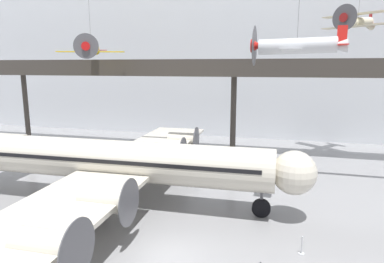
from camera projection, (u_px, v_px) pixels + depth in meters
The scene contains 8 objects.
ground_plane at pixel (167, 257), 19.04m from camera, with size 260.00×260.00×0.00m, color gray.
hangar_back_wall at pixel (244, 54), 49.94m from camera, with size 140.00×3.00×24.35m.
mezzanine_walkway at pixel (233, 74), 40.12m from camera, with size 110.00×3.20×11.22m.
airliner_silver_main at pixel (109, 161), 26.10m from camera, with size 30.62×34.52×9.21m.
suspended_plane_silver_racer at pixel (297, 46), 26.26m from camera, with size 7.13×8.76×8.82m.
suspended_plane_cream_biplane at pixel (358, 22), 37.42m from camera, with size 6.81×6.36×5.31m.
suspended_plane_yellow_lowwing at pixel (91, 49), 40.15m from camera, with size 7.66×6.57×8.10m.
stanchion_barrier at pixel (302, 248), 19.26m from camera, with size 0.36×0.36×1.08m.
Camera 1 is at (5.85, -16.43, 10.44)m, focal length 32.00 mm.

